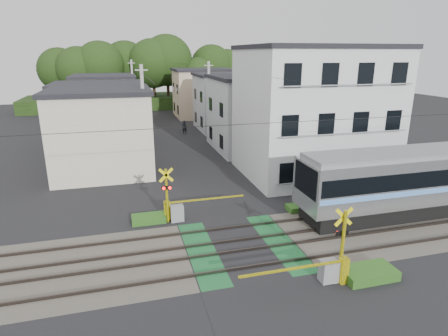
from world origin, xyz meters
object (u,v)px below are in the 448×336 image
object	(u,v)px
commuter_train	(447,177)
apartment_block	(313,112)
crossing_signal_near	(332,266)
pedestrian	(184,127)
crossing_signal_far	(175,209)

from	to	relation	value
commuter_train	apartment_block	distance (m)	9.70
crossing_signal_near	pedestrian	size ratio (longest dim) A/B	3.10
crossing_signal_far	crossing_signal_near	bearing A→B (deg)	-54.71
crossing_signal_far	pedestrian	size ratio (longest dim) A/B	3.10
pedestrian	crossing_signal_far	bearing A→B (deg)	80.13
apartment_block	commuter_train	bearing A→B (deg)	-62.83
apartment_block	pedestrian	distance (m)	18.51
crossing_signal_near	apartment_block	distance (m)	14.95
crossing_signal_far	pedestrian	world-z (taller)	crossing_signal_far
crossing_signal_far	pedestrian	bearing A→B (deg)	79.31
crossing_signal_near	pedestrian	xyz separation A→B (m)	(-0.90, 29.91, 0.05)
crossing_signal_far	apartment_block	xyz separation A→B (m)	(11.09, 5.84, 3.94)
commuter_train	crossing_signal_near	size ratio (longest dim) A/B	3.80
commuter_train	pedestrian	bearing A→B (deg)	113.84
crossing_signal_near	crossing_signal_far	bearing A→B (deg)	125.29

